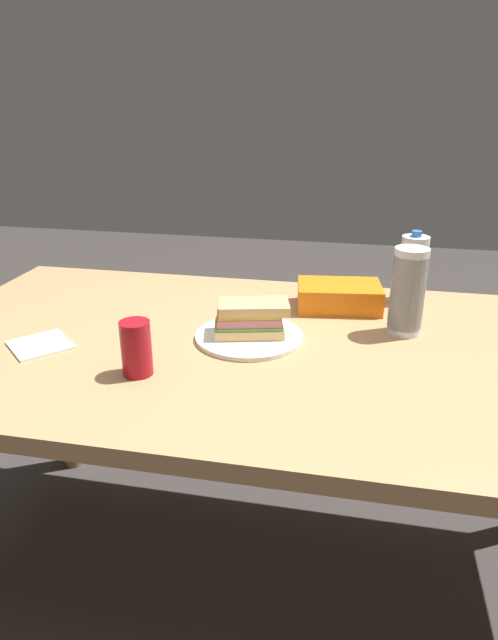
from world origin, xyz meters
The scene contains 9 objects.
ground_plane centered at (0.00, 0.00, 0.00)m, with size 8.00×8.00×0.00m, color #383330.
dining_table centered at (0.00, 0.00, 0.68)m, with size 1.85×0.95×0.77m.
paper_plate centered at (-0.08, 0.02, 0.77)m, with size 0.27×0.27×0.01m, color white.
sandwich centered at (-0.07, 0.02, 0.82)m, with size 0.20×0.14×0.08m.
soda_can_red centered at (-0.28, -0.21, 0.83)m, with size 0.07×0.07×0.12m, color maroon.
chip_bag centered at (0.13, 0.28, 0.80)m, with size 0.23×0.15×0.07m, color orange.
water_bottle_tall centered at (0.33, 0.38, 0.87)m, with size 0.08×0.08×0.21m.
plastic_cup_stack centered at (0.30, 0.13, 0.88)m, with size 0.08×0.08×0.22m.
paper_napkin centered at (-0.56, -0.12, 0.77)m, with size 0.13×0.13×0.01m, color white.
Camera 1 is at (0.17, -1.20, 1.34)m, focal length 30.97 mm.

